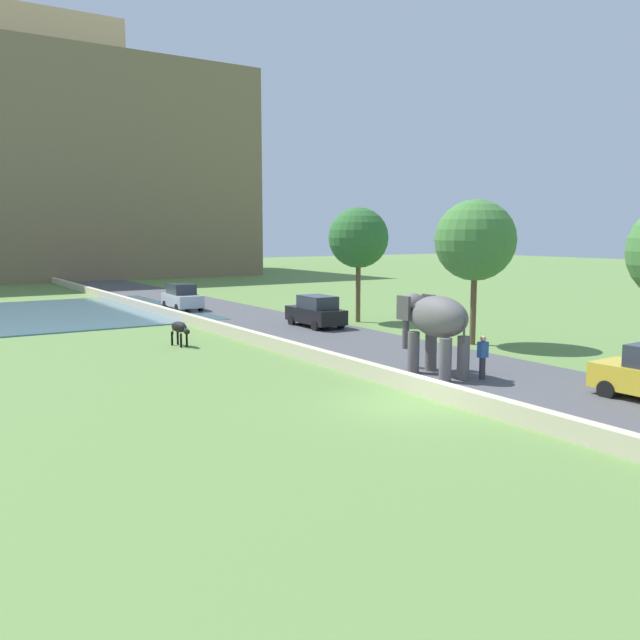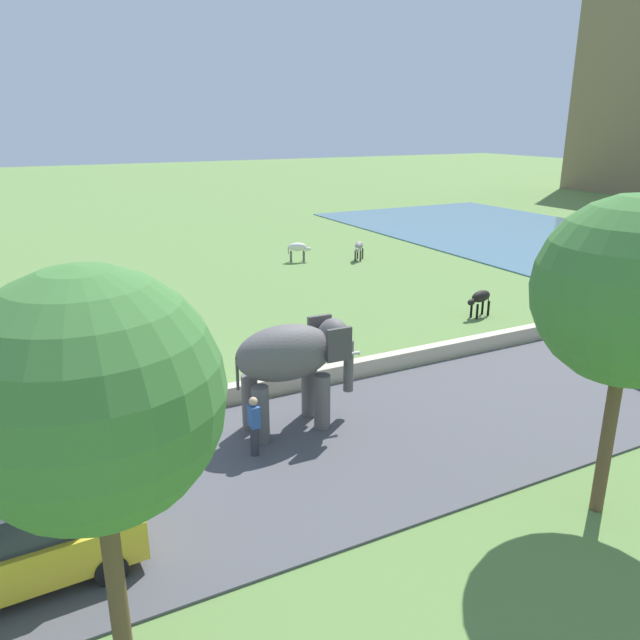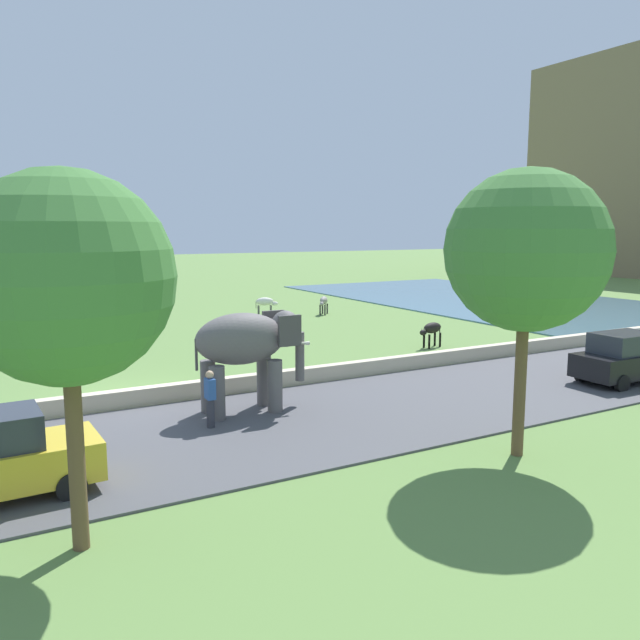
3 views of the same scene
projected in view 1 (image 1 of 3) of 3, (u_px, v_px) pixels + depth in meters
The scene contains 10 objects.
ground_plane at pixel (409, 405), 20.45m from camera, with size 220.00×220.00×0.00m, color #608442.
road_surface at pixel (254, 320), 39.79m from camera, with size 7.00×120.00×0.06m, color #4C4C51.
barrier_wall at pixel (209, 325), 36.05m from camera, with size 0.40×110.00×0.58m, color beige.
elephant at pixel (434, 321), 24.24m from camera, with size 1.49×3.48×2.99m.
person_beside_elephant at pixel (483, 357), 23.63m from camera, with size 0.36×0.22×1.63m.
car_black at pixel (316, 312), 36.87m from camera, with size 1.88×4.04×1.80m.
car_silver at pixel (182, 297), 45.18m from camera, with size 1.93×4.07×1.80m.
cow_black at pixel (180, 328), 30.87m from camera, with size 0.65×1.42×1.15m.
tree_near at pixel (475, 241), 30.85m from camera, with size 3.77×3.77×6.78m.
tree_far at pixel (359, 238), 38.77m from camera, with size 3.51×3.51×6.71m.
Camera 1 is at (-13.11, -15.27, 5.25)m, focal length 37.40 mm.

